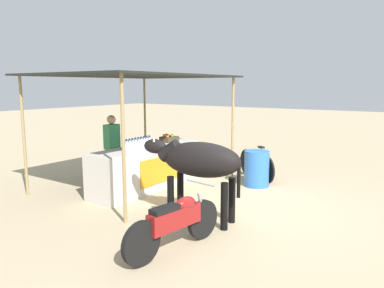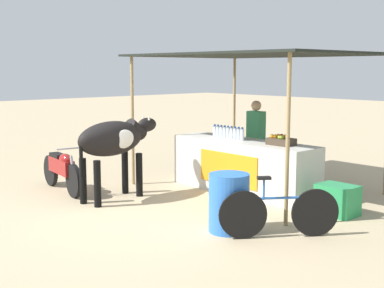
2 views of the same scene
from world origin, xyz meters
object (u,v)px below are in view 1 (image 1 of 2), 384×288
object	(u,v)px
water_barrel	(257,168)
bicycle_leaning	(256,165)
cooler_box	(201,163)
stall_counter	(148,167)
cow	(198,162)
vendor_behind_counter	(112,150)
fruit_crate	(168,138)
motorcycle_parked	(176,221)

from	to	relation	value
water_barrel	bicycle_leaning	xyz separation A→B (m)	(0.64, 0.30, -0.06)
cooler_box	stall_counter	bearing A→B (deg)	177.33
stall_counter	water_barrel	distance (m)	2.50
stall_counter	cow	distance (m)	2.43
vendor_behind_counter	fruit_crate	bearing A→B (deg)	-30.55
vendor_behind_counter	bicycle_leaning	world-z (taller)	vendor_behind_counter
fruit_crate	cow	xyz separation A→B (m)	(-1.94, -2.15, -0.00)
cooler_box	bicycle_leaning	xyz separation A→B (m)	(0.10, -1.57, 0.11)
fruit_crate	cow	distance (m)	2.89
fruit_crate	cooler_box	xyz separation A→B (m)	(1.25, -0.15, -0.79)
water_barrel	fruit_crate	bearing A→B (deg)	109.36
vendor_behind_counter	motorcycle_parked	xyz separation A→B (m)	(-1.91, -3.24, -0.42)
bicycle_leaning	stall_counter	bearing A→B (deg)	142.61
cooler_box	bicycle_leaning	size ratio (longest dim) A/B	0.44
stall_counter	vendor_behind_counter	size ratio (longest dim) A/B	1.82
water_barrel	vendor_behind_counter	bearing A→B (deg)	124.86
stall_counter	water_barrel	world-z (taller)	stall_counter
vendor_behind_counter	cow	xyz separation A→B (m)	(-0.75, -2.85, 0.18)
fruit_crate	bicycle_leaning	world-z (taller)	fruit_crate
water_barrel	bicycle_leaning	bearing A→B (deg)	25.27
stall_counter	cooler_box	world-z (taller)	stall_counter
cooler_box	water_barrel	size ratio (longest dim) A/B	0.73
water_barrel	motorcycle_parked	size ratio (longest dim) A/B	0.46
fruit_crate	cooler_box	distance (m)	1.49
cow	vendor_behind_counter	bearing A→B (deg)	75.20
vendor_behind_counter	motorcycle_parked	distance (m)	3.79
vendor_behind_counter	motorcycle_parked	size ratio (longest dim) A/B	0.92
cow	bicycle_leaning	size ratio (longest dim) A/B	1.35
fruit_crate	water_barrel	xyz separation A→B (m)	(0.71, -2.02, -0.62)
stall_counter	cooler_box	distance (m)	2.10
stall_counter	cooler_box	xyz separation A→B (m)	(2.08, -0.10, -0.24)
fruit_crate	bicycle_leaning	bearing A→B (deg)	-51.79
water_barrel	cow	bearing A→B (deg)	-177.33
fruit_crate	water_barrel	world-z (taller)	fruit_crate
stall_counter	cooler_box	size ratio (longest dim) A/B	5.00
cooler_box	fruit_crate	bearing A→B (deg)	173.16
stall_counter	bicycle_leaning	xyz separation A→B (m)	(2.18, -1.67, -0.13)
vendor_behind_counter	cow	size ratio (longest dim) A/B	0.89
cooler_box	water_barrel	xyz separation A→B (m)	(-0.54, -1.87, 0.17)
fruit_crate	vendor_behind_counter	distance (m)	1.39
cow	bicycle_leaning	world-z (taller)	cow
water_barrel	bicycle_leaning	size ratio (longest dim) A/B	0.60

